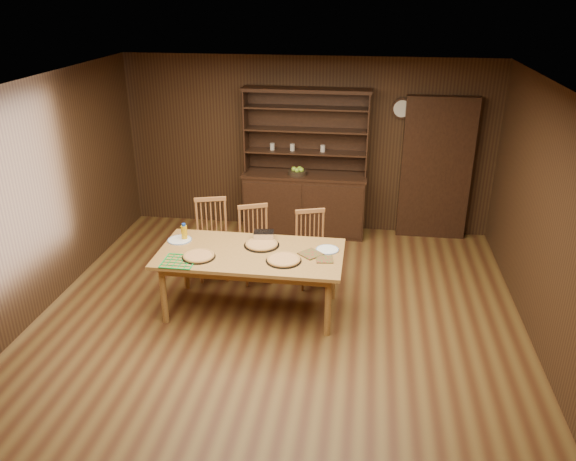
% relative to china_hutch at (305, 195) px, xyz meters
% --- Properties ---
extents(floor, '(6.00, 6.00, 0.00)m').
position_rel_china_hutch_xyz_m(floor, '(0.00, -2.75, -0.60)').
color(floor, brown).
rests_on(floor, ground).
extents(room_shell, '(6.00, 6.00, 6.00)m').
position_rel_china_hutch_xyz_m(room_shell, '(0.00, -2.75, 0.98)').
color(room_shell, silver).
rests_on(room_shell, floor).
extents(china_hutch, '(1.84, 0.52, 2.17)m').
position_rel_china_hutch_xyz_m(china_hutch, '(0.00, 0.00, 0.00)').
color(china_hutch, black).
rests_on(china_hutch, floor).
extents(doorway, '(1.00, 0.18, 2.10)m').
position_rel_china_hutch_xyz_m(doorway, '(1.90, 0.15, 0.45)').
color(doorway, black).
rests_on(doorway, floor).
extents(wall_clock, '(0.30, 0.05, 0.30)m').
position_rel_china_hutch_xyz_m(wall_clock, '(1.35, 0.20, 1.30)').
color(wall_clock, black).
rests_on(wall_clock, room_shell).
extents(dining_table, '(2.07, 1.04, 0.75)m').
position_rel_china_hutch_xyz_m(dining_table, '(-0.34, -2.36, 0.08)').
color(dining_table, '#AD7A3C').
rests_on(dining_table, floor).
extents(chair_left, '(0.53, 0.51, 1.04)m').
position_rel_china_hutch_xyz_m(chair_left, '(-1.01, -1.55, -0.04)').
color(chair_left, '#AF6F3C').
rests_on(chair_left, floor).
extents(chair_center, '(0.52, 0.51, 0.98)m').
position_rel_china_hutch_xyz_m(chair_center, '(-0.45, -1.57, -0.08)').
color(chair_center, '#AF6F3C').
rests_on(chair_center, floor).
extents(chair_right, '(0.49, 0.48, 0.96)m').
position_rel_china_hutch_xyz_m(chair_right, '(0.27, -1.58, -0.09)').
color(chair_right, '#AF6F3C').
rests_on(chair_right, floor).
extents(pizza_left, '(0.37, 0.37, 0.04)m').
position_rel_china_hutch_xyz_m(pizza_left, '(-0.88, -2.58, 0.17)').
color(pizza_left, black).
rests_on(pizza_left, dining_table).
extents(pizza_right, '(0.39, 0.39, 0.04)m').
position_rel_china_hutch_xyz_m(pizza_right, '(0.06, -2.53, 0.17)').
color(pizza_right, black).
rests_on(pizza_right, dining_table).
extents(pizza_center, '(0.41, 0.41, 0.04)m').
position_rel_china_hutch_xyz_m(pizza_center, '(-0.25, -2.18, 0.17)').
color(pizza_center, black).
rests_on(pizza_center, dining_table).
extents(cooling_rack, '(0.43, 0.43, 0.02)m').
position_rel_china_hutch_xyz_m(cooling_rack, '(-1.06, -2.71, 0.16)').
color(cooling_rack, green).
rests_on(cooling_rack, dining_table).
extents(plate_left, '(0.28, 0.28, 0.02)m').
position_rel_china_hutch_xyz_m(plate_left, '(-1.23, -2.18, 0.16)').
color(plate_left, white).
rests_on(plate_left, dining_table).
extents(plate_right, '(0.26, 0.26, 0.02)m').
position_rel_china_hutch_xyz_m(plate_right, '(0.51, -2.19, 0.16)').
color(plate_right, white).
rests_on(plate_right, dining_table).
extents(foil_dish, '(0.25, 0.20, 0.09)m').
position_rel_china_hutch_xyz_m(foil_dish, '(-0.26, -1.99, 0.20)').
color(foil_dish, silver).
rests_on(foil_dish, dining_table).
extents(juice_bottle, '(0.07, 0.07, 0.20)m').
position_rel_china_hutch_xyz_m(juice_bottle, '(-1.18, -2.13, 0.25)').
color(juice_bottle, '#DFA20B').
rests_on(juice_bottle, dining_table).
extents(pot_holder_a, '(0.20, 0.20, 0.01)m').
position_rel_china_hutch_xyz_m(pot_holder_a, '(0.50, -2.44, 0.16)').
color(pot_holder_a, maroon).
rests_on(pot_holder_a, dining_table).
extents(pot_holder_b, '(0.31, 0.31, 0.02)m').
position_rel_china_hutch_xyz_m(pot_holder_b, '(0.34, -2.33, 0.16)').
color(pot_holder_b, maroon).
rests_on(pot_holder_b, dining_table).
extents(fruit_bowl, '(0.28, 0.28, 0.12)m').
position_rel_china_hutch_xyz_m(fruit_bowl, '(-0.10, -0.07, 0.39)').
color(fruit_bowl, black).
rests_on(fruit_bowl, china_hutch).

